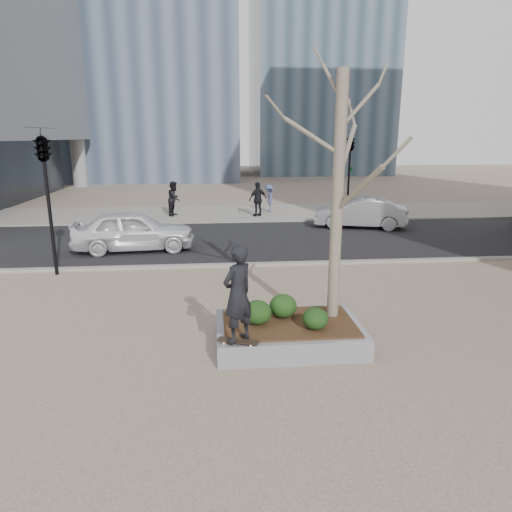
{
  "coord_description": "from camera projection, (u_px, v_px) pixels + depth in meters",
  "views": [
    {
      "loc": [
        -0.49,
        -8.73,
        4.23
      ],
      "look_at": [
        0.5,
        2.0,
        1.4
      ],
      "focal_mm": 32.0,
      "sensor_mm": 36.0,
      "label": 1
    }
  ],
  "objects": [
    {
      "name": "ground",
      "position": [
        241.0,
        345.0,
        9.52
      ],
      "size": [
        120.0,
        120.0,
        0.0
      ],
      "primitive_type": "plane",
      "color": "gray",
      "rests_on": "ground"
    },
    {
      "name": "street",
      "position": [
        227.0,
        240.0,
        19.15
      ],
      "size": [
        60.0,
        8.0,
        0.02
      ],
      "primitive_type": "cube",
      "color": "black",
      "rests_on": "ground"
    },
    {
      "name": "far_sidewalk",
      "position": [
        223.0,
        213.0,
        25.89
      ],
      "size": [
        60.0,
        6.0,
        0.02
      ],
      "primitive_type": "cube",
      "color": "gray",
      "rests_on": "ground"
    },
    {
      "name": "planter",
      "position": [
        289.0,
        334.0,
        9.55
      ],
      "size": [
        3.0,
        2.0,
        0.45
      ],
      "primitive_type": "cube",
      "color": "gray",
      "rests_on": "ground"
    },
    {
      "name": "planter_mulch",
      "position": [
        289.0,
        323.0,
        9.49
      ],
      "size": [
        2.7,
        1.7,
        0.04
      ],
      "primitive_type": "cube",
      "color": "#382314",
      "rests_on": "planter"
    },
    {
      "name": "sycamore_tree",
      "position": [
        339.0,
        159.0,
        9.03
      ],
      "size": [
        2.8,
        2.8,
        6.6
      ],
      "primitive_type": null,
      "color": "gray",
      "rests_on": "planter_mulch"
    },
    {
      "name": "shrub_left",
      "position": [
        257.0,
        312.0,
        9.34
      ],
      "size": [
        0.59,
        0.59,
        0.5
      ],
      "primitive_type": "ellipsoid",
      "color": "#143912",
      "rests_on": "planter_mulch"
    },
    {
      "name": "shrub_middle",
      "position": [
        283.0,
        306.0,
        9.69
      ],
      "size": [
        0.59,
        0.59,
        0.5
      ],
      "primitive_type": "ellipsoid",
      "color": "black",
      "rests_on": "planter_mulch"
    },
    {
      "name": "shrub_right",
      "position": [
        315.0,
        318.0,
        9.1
      ],
      "size": [
        0.52,
        0.52,
        0.44
      ],
      "primitive_type": "ellipsoid",
      "color": "#183410",
      "rests_on": "planter_mulch"
    },
    {
      "name": "skateboard",
      "position": [
        238.0,
        342.0,
        8.56
      ],
      "size": [
        0.8,
        0.44,
        0.08
      ],
      "primitive_type": null,
      "rotation": [
        0.0,
        0.0,
        -0.33
      ],
      "color": "black",
      "rests_on": "planter"
    },
    {
      "name": "skateboarder",
      "position": [
        238.0,
        294.0,
        8.32
      ],
      "size": [
        0.8,
        0.78,
        1.85
      ],
      "primitive_type": "imported",
      "rotation": [
        0.0,
        0.0,
        3.86
      ],
      "color": "black",
      "rests_on": "skateboard"
    },
    {
      "name": "police_car",
      "position": [
        134.0,
        230.0,
        17.23
      ],
      "size": [
        4.65,
        2.2,
        1.54
      ],
      "primitive_type": "imported",
      "rotation": [
        0.0,
        0.0,
        1.66
      ],
      "color": "white",
      "rests_on": "street"
    },
    {
      "name": "car_silver",
      "position": [
        360.0,
        213.0,
        21.58
      ],
      "size": [
        4.51,
        2.62,
        1.41
      ],
      "primitive_type": "imported",
      "rotation": [
        0.0,
        0.0,
        4.43
      ],
      "color": "#95979D",
      "rests_on": "street"
    },
    {
      "name": "pedestrian_a",
      "position": [
        174.0,
        199.0,
        24.83
      ],
      "size": [
        0.93,
        1.07,
        1.86
      ],
      "primitive_type": "imported",
      "rotation": [
        0.0,
        0.0,
        1.28
      ],
      "color": "black",
      "rests_on": "far_sidewalk"
    },
    {
      "name": "pedestrian_b",
      "position": [
        269.0,
        198.0,
        26.05
      ],
      "size": [
        0.69,
        1.07,
        1.56
      ],
      "primitive_type": "imported",
      "rotation": [
        0.0,
        0.0,
        4.6
      ],
      "color": "#434D79",
      "rests_on": "far_sidewalk"
    },
    {
      "name": "pedestrian_c",
      "position": [
        258.0,
        199.0,
        24.63
      ],
      "size": [
        1.17,
        0.86,
        1.84
      ],
      "primitive_type": "imported",
      "rotation": [
        0.0,
        0.0,
        3.58
      ],
      "color": "black",
      "rests_on": "far_sidewalk"
    },
    {
      "name": "traffic_light_near",
      "position": [
        49.0,
        204.0,
        13.85
      ],
      "size": [
        0.6,
        2.48,
        4.5
      ],
      "primitive_type": null,
      "color": "black",
      "rests_on": "ground"
    },
    {
      "name": "traffic_light_far",
      "position": [
        349.0,
        176.0,
        23.59
      ],
      "size": [
        0.6,
        2.48,
        4.5
      ],
      "primitive_type": null,
      "color": "black",
      "rests_on": "ground"
    }
  ]
}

